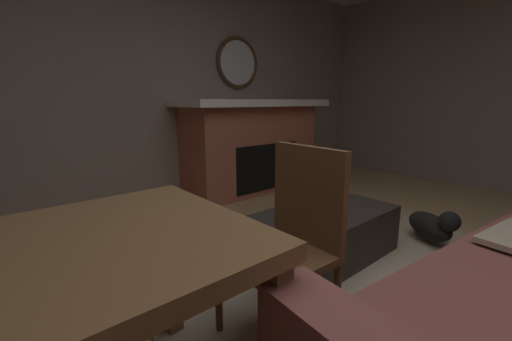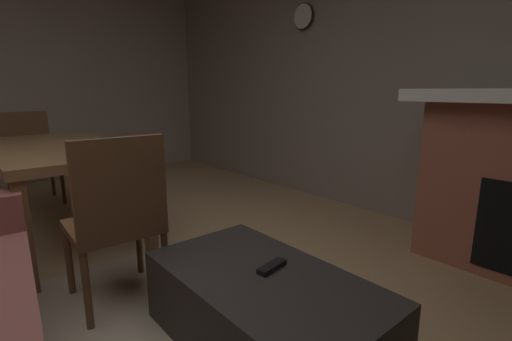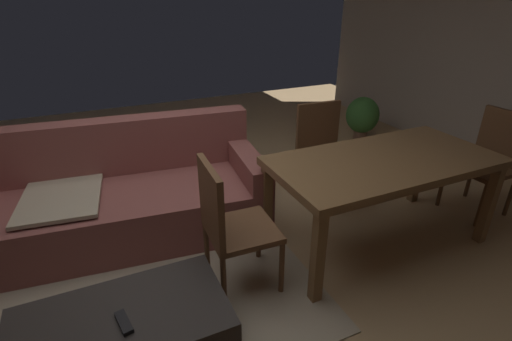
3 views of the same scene
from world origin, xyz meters
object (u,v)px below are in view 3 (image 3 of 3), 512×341
at_px(couch, 125,198).
at_px(potted_plant, 362,116).
at_px(dining_chair_west, 229,221).
at_px(dining_chair_east, 491,157).
at_px(dining_chair_north, 322,147).
at_px(tv_remote, 124,322).
at_px(dining_table, 384,168).

distance_m(couch, potted_plant, 3.32).
bearing_deg(dining_chair_west, dining_chair_east, -0.01).
bearing_deg(dining_chair_west, dining_chair_north, 32.95).
xyz_separation_m(couch, dining_chair_east, (3.04, -1.00, 0.21)).
bearing_deg(potted_plant, tv_remote, -145.17).
distance_m(couch, dining_table, 2.08).
xyz_separation_m(dining_chair_west, potted_plant, (2.65, 1.92, -0.19)).
height_order(dining_table, dining_chair_east, dining_chair_east).
height_order(couch, potted_plant, couch).
bearing_deg(dining_chair_north, potted_plant, 38.55).
distance_m(dining_table, dining_chair_west, 1.25).
distance_m(dining_chair_west, dining_chair_east, 2.49).
xyz_separation_m(dining_chair_east, potted_plant, (0.15, 1.92, -0.19)).
height_order(dining_chair_north, dining_chair_west, same).
relative_size(dining_table, dining_chair_north, 1.84).
distance_m(couch, tv_remote, 1.43).
bearing_deg(potted_plant, dining_chair_west, -144.00).
height_order(couch, dining_chair_east, dining_chair_east).
distance_m(dining_chair_north, dining_chair_west, 1.49).
bearing_deg(couch, dining_chair_north, -5.82).
bearing_deg(potted_plant, couch, -163.80).
height_order(couch, tv_remote, couch).
xyz_separation_m(dining_chair_west, dining_chair_east, (2.49, -0.00, 0.00)).
relative_size(dining_table, potted_plant, 2.90).
bearing_deg(dining_chair_east, dining_chair_west, 179.99).
xyz_separation_m(tv_remote, dining_chair_east, (3.21, 0.42, 0.15)).
bearing_deg(potted_plant, dining_table, -125.99).
bearing_deg(tv_remote, dining_chair_north, 21.66).
distance_m(dining_table, dining_chair_east, 1.25).
relative_size(dining_chair_north, potted_plant, 1.58).
bearing_deg(dining_table, dining_chair_west, 179.82).
xyz_separation_m(tv_remote, dining_chair_north, (1.97, 1.23, 0.15)).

